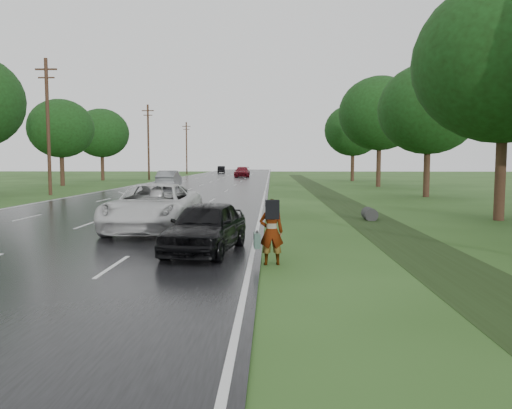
{
  "coord_description": "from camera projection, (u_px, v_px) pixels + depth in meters",
  "views": [
    {
      "loc": [
        7.26,
        -11.53,
        2.54
      ],
      "look_at": [
        6.82,
        2.6,
        1.3
      ],
      "focal_mm": 35.0,
      "sensor_mm": 36.0,
      "label": 1
    }
  ],
  "objects": [
    {
      "name": "road",
      "position": [
        208.0,
        183.0,
        56.74
      ],
      "size": [
        14.0,
        180.0,
        0.04
      ],
      "primitive_type": "cube",
      "color": "black",
      "rests_on": "ground"
    },
    {
      "name": "edge_stripe_east",
      "position": [
        267.0,
        183.0,
        56.53
      ],
      "size": [
        0.12,
        180.0,
        0.01
      ],
      "primitive_type": "cube",
      "color": "silver",
      "rests_on": "road"
    },
    {
      "name": "edge_stripe_west",
      "position": [
        149.0,
        183.0,
        56.94
      ],
      "size": [
        0.12,
        180.0,
        0.01
      ],
      "primitive_type": "cube",
      "color": "silver",
      "rests_on": "road"
    },
    {
      "name": "center_line",
      "position": [
        208.0,
        183.0,
        56.74
      ],
      "size": [
        0.12,
        180.0,
        0.01
      ],
      "primitive_type": "cube",
      "color": "silver",
      "rests_on": "road"
    },
    {
      "name": "drainage_ditch",
      "position": [
        341.0,
        202.0,
        30.2
      ],
      "size": [
        2.2,
        120.0,
        0.56
      ],
      "color": "black",
      "rests_on": "ground"
    },
    {
      "name": "utility_pole_mid",
      "position": [
        48.0,
        125.0,
        36.66
      ],
      "size": [
        1.6,
        0.26,
        10.0
      ],
      "color": "#3C2618",
      "rests_on": "ground"
    },
    {
      "name": "utility_pole_far",
      "position": [
        148.0,
        141.0,
        66.53
      ],
      "size": [
        1.6,
        0.26,
        10.0
      ],
      "color": "#3C2618",
      "rests_on": "ground"
    },
    {
      "name": "utility_pole_distant",
      "position": [
        187.0,
        147.0,
        96.4
      ],
      "size": [
        1.6,
        0.26,
        10.0
      ],
      "color": "#3C2618",
      "rests_on": "ground"
    },
    {
      "name": "tree_east_b",
      "position": [
        505.0,
        61.0,
        20.78
      ],
      "size": [
        7.6,
        7.6,
        10.11
      ],
      "color": "#3C2618",
      "rests_on": "ground"
    },
    {
      "name": "tree_east_c",
      "position": [
        429.0,
        109.0,
        34.73
      ],
      "size": [
        7.0,
        7.0,
        9.29
      ],
      "color": "#3C2618",
      "rests_on": "ground"
    },
    {
      "name": "tree_east_d",
      "position": [
        380.0,
        114.0,
        48.59
      ],
      "size": [
        8.0,
        8.0,
        10.76
      ],
      "color": "#3C2618",
      "rests_on": "ground"
    },
    {
      "name": "tree_east_f",
      "position": [
        353.0,
        130.0,
        62.61
      ],
      "size": [
        7.2,
        7.2,
        9.62
      ],
      "color": "#3C2618",
      "rests_on": "ground"
    },
    {
      "name": "tree_west_d",
      "position": [
        61.0,
        129.0,
        50.7
      ],
      "size": [
        6.6,
        6.6,
        8.8
      ],
      "color": "#3C2618",
      "rests_on": "ground"
    },
    {
      "name": "tree_west_f",
      "position": [
        102.0,
        133.0,
        64.63
      ],
      "size": [
        7.0,
        7.0,
        9.29
      ],
      "color": "#3C2618",
      "rests_on": "ground"
    },
    {
      "name": "pedestrian",
      "position": [
        271.0,
        231.0,
        12.15
      ],
      "size": [
        0.76,
        0.64,
        1.62
      ],
      "rotation": [
        0.0,
        0.0,
        3.23
      ],
      "color": "#A5998C",
      "rests_on": "ground"
    },
    {
      "name": "white_pickup",
      "position": [
        154.0,
        207.0,
        18.04
      ],
      "size": [
        2.84,
        6.09,
        1.69
      ],
      "primitive_type": "imported",
      "rotation": [
        0.0,
        0.0,
        -0.01
      ],
      "color": "silver",
      "rests_on": "road"
    },
    {
      "name": "dark_sedan",
      "position": [
        206.0,
        226.0,
        13.69
      ],
      "size": [
        2.27,
        4.32,
        1.4
      ],
      "primitive_type": "imported",
      "rotation": [
        0.0,
        0.0,
        -0.16
      ],
      "color": "black",
      "rests_on": "road"
    },
    {
      "name": "silver_sedan",
      "position": [
        169.0,
        179.0,
        47.49
      ],
      "size": [
        1.79,
        4.88,
        1.6
      ],
      "primitive_type": "imported",
      "rotation": [
        0.0,
        0.0,
        3.16
      ],
      "color": "gray",
      "rests_on": "road"
    },
    {
      "name": "far_car_red",
      "position": [
        242.0,
        172.0,
        77.49
      ],
      "size": [
        2.3,
        5.5,
        1.59
      ],
      "primitive_type": "imported",
      "rotation": [
        0.0,
        0.0,
        -0.01
      ],
      "color": "maroon",
      "rests_on": "road"
    },
    {
      "name": "far_car_dark",
      "position": [
        221.0,
        169.0,
        104.0
      ],
      "size": [
        1.87,
        4.48,
        1.44
      ],
      "primitive_type": "imported",
      "rotation": [
        0.0,
        0.0,
        3.22
      ],
      "color": "black",
      "rests_on": "road"
    }
  ]
}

